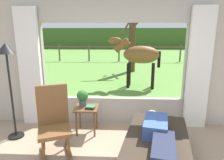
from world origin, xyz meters
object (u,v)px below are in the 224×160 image
potted_plant (83,97)px  horse (139,55)px  rocking_chair (54,122)px  recliner_sofa (156,150)px  floor_lamp_left (7,63)px  reclining_person (158,133)px  pasture_tree (132,39)px  book_stack (90,107)px  side_table (87,112)px

potted_plant → horse: 3.54m
rocking_chair → horse: horse is taller
recliner_sofa → floor_lamp_left: (-2.49, 0.66, 1.19)m
reclining_person → pasture_tree: size_ratio=0.45×
recliner_sofa → floor_lamp_left: bearing=177.3°
book_stack → pasture_tree: size_ratio=0.06×
reclining_person → potted_plant: bearing=153.4°
floor_lamp_left → pasture_tree: 6.91m
reclining_person → potted_plant: 1.64m
horse → pasture_tree: pasture_tree is taller
potted_plant → book_stack: 0.26m
reclining_person → pasture_tree: bearing=102.3°
side_table → book_stack: size_ratio=2.75×
floor_lamp_left → horse: horse is taller
recliner_sofa → potted_plant: 1.67m
horse → pasture_tree: (-0.10, 2.89, 0.45)m
reclining_person → horse: horse is taller
rocking_chair → potted_plant: (0.31, 0.78, 0.16)m
recliner_sofa → reclining_person: size_ratio=1.29×
reclining_person → book_stack: bearing=153.2°
side_table → potted_plant: size_ratio=1.63×
floor_lamp_left → pasture_tree: bearing=69.1°
recliner_sofa → horse: horse is taller
book_stack → horse: 3.62m
book_stack → horse: (1.17, 3.38, 0.61)m
pasture_tree → floor_lamp_left: bearing=-110.9°
potted_plant → book_stack: bearing=-37.2°
floor_lamp_left → horse: 4.39m
book_stack → floor_lamp_left: (-1.39, -0.18, 0.86)m
book_stack → pasture_tree: pasture_tree is taller
side_table → pasture_tree: (1.15, 6.20, 1.17)m
reclining_person → side_table: size_ratio=2.75×
reclining_person → horse: size_ratio=0.79×
recliner_sofa → potted_plant: potted_plant is taller
reclining_person → rocking_chair: (-1.58, 0.23, 0.02)m
rocking_chair → book_stack: (0.48, 0.65, 0.00)m
rocking_chair → floor_lamp_left: size_ratio=0.64×
rocking_chair → reclining_person: bearing=-29.4°
side_table → horse: size_ratio=0.29×
reclining_person → horse: 4.31m
recliner_sofa → book_stack: 1.42m
potted_plant → reclining_person: bearing=-38.6°
recliner_sofa → floor_lamp_left: floor_lamp_left is taller
floor_lamp_left → rocking_chair: bearing=-27.3°
reclining_person → pasture_tree: 7.24m
horse → recliner_sofa: bearing=-171.7°
reclining_person → pasture_tree: pasture_tree is taller
horse → pasture_tree: 2.93m
rocking_chair → side_table: (0.39, 0.72, -0.12)m
side_table → potted_plant: 0.29m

